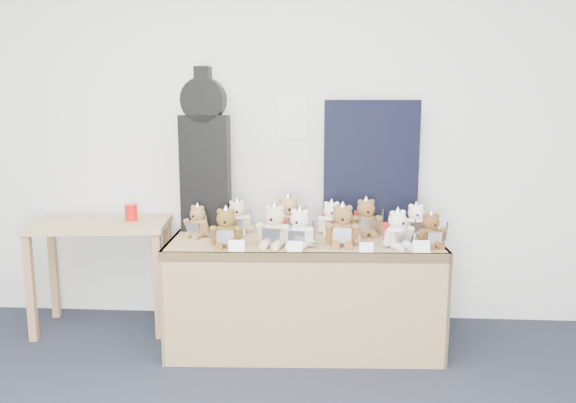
# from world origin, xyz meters

# --- Properties ---
(room_shell) EXTENTS (6.00, 6.00, 6.00)m
(room_shell) POSITION_xyz_m (0.54, 2.49, 1.46)
(room_shell) COLOR silver
(room_shell) RESTS_ON floor
(display_table) EXTENTS (1.73, 0.78, 0.71)m
(display_table) POSITION_xyz_m (0.64, 1.92, 0.55)
(display_table) COLOR #9C804F
(display_table) RESTS_ON floor
(side_table) EXTENTS (0.96, 0.61, 0.76)m
(side_table) POSITION_xyz_m (-0.76, 2.18, 0.63)
(side_table) COLOR #9C8354
(side_table) RESTS_ON floor
(guitar_case) EXTENTS (0.34, 0.13, 1.08)m
(guitar_case) POSITION_xyz_m (-0.02, 2.16, 1.23)
(guitar_case) COLOR black
(guitar_case) RESTS_ON display_table
(navy_board) EXTENTS (0.65, 0.12, 0.87)m
(navy_board) POSITION_xyz_m (1.08, 2.32, 1.14)
(navy_board) COLOR black
(navy_board) RESTS_ON display_table
(red_cup) EXTENTS (0.08, 0.08, 0.11)m
(red_cup) POSITION_xyz_m (-0.56, 2.23, 0.81)
(red_cup) COLOR red
(red_cup) RESTS_ON side_table
(teddy_front_far_left) EXTENTS (0.22, 0.18, 0.26)m
(teddy_front_far_left) POSITION_xyz_m (0.18, 1.76, 0.81)
(teddy_front_far_left) COLOR brown
(teddy_front_far_left) RESTS_ON display_table
(teddy_front_left) EXTENTS (0.24, 0.22, 0.29)m
(teddy_front_left) POSITION_xyz_m (0.47, 1.79, 0.82)
(teddy_front_left) COLOR #CDB790
(teddy_front_left) RESTS_ON display_table
(teddy_front_centre) EXTENTS (0.22, 0.20, 0.27)m
(teddy_front_centre) POSITION_xyz_m (0.62, 1.77, 0.81)
(teddy_front_centre) COLOR silver
(teddy_front_centre) RESTS_ON display_table
(teddy_front_right) EXTENTS (0.23, 0.19, 0.28)m
(teddy_front_right) POSITION_xyz_m (0.87, 1.83, 0.82)
(teddy_front_right) COLOR brown
(teddy_front_right) RESTS_ON display_table
(teddy_front_far_right) EXTENTS (0.21, 0.21, 0.26)m
(teddy_front_far_right) POSITION_xyz_m (1.20, 1.81, 0.81)
(teddy_front_far_right) COLOR silver
(teddy_front_far_right) RESTS_ON display_table
(teddy_front_end) EXTENTS (0.20, 0.18, 0.24)m
(teddy_front_end) POSITION_xyz_m (1.40, 1.83, 0.80)
(teddy_front_end) COLOR brown
(teddy_front_end) RESTS_ON display_table
(teddy_back_left) EXTENTS (0.21, 0.18, 0.25)m
(teddy_back_left) POSITION_xyz_m (0.19, 2.12, 0.81)
(teddy_back_left) COLOR beige
(teddy_back_left) RESTS_ON display_table
(teddy_back_centre_left) EXTENTS (0.25, 0.21, 0.30)m
(teddy_back_centre_left) POSITION_xyz_m (0.53, 2.09, 0.83)
(teddy_back_centre_left) COLOR tan
(teddy_back_centre_left) RESTS_ON display_table
(teddy_back_centre_right) EXTENTS (0.20, 0.17, 0.25)m
(teddy_back_centre_right) POSITION_xyz_m (0.81, 2.12, 0.80)
(teddy_back_centre_right) COLOR white
(teddy_back_centre_right) RESTS_ON display_table
(teddy_back_right) EXTENTS (0.23, 0.20, 0.27)m
(teddy_back_right) POSITION_xyz_m (1.03, 2.11, 0.81)
(teddy_back_right) COLOR brown
(teddy_back_right) RESTS_ON display_table
(teddy_back_end) EXTENTS (0.19, 0.16, 0.24)m
(teddy_back_end) POSITION_xyz_m (1.35, 2.12, 0.80)
(teddy_back_end) COLOR white
(teddy_back_end) RESTS_ON display_table
(teddy_back_far_left) EXTENTS (0.19, 0.18, 0.23)m
(teddy_back_far_left) POSITION_xyz_m (-0.05, 2.00, 0.80)
(teddy_back_far_left) COLOR olive
(teddy_back_far_left) RESTS_ON display_table
(entry_card_a) EXTENTS (0.10, 0.02, 0.07)m
(entry_card_a) POSITION_xyz_m (0.26, 1.63, 0.74)
(entry_card_a) COLOR white
(entry_card_a) RESTS_ON display_table
(entry_card_b) EXTENTS (0.09, 0.02, 0.06)m
(entry_card_b) POSITION_xyz_m (0.60, 1.65, 0.74)
(entry_card_b) COLOR white
(entry_card_b) RESTS_ON display_table
(entry_card_c) EXTENTS (0.08, 0.02, 0.06)m
(entry_card_c) POSITION_xyz_m (1.01, 1.67, 0.74)
(entry_card_c) COLOR white
(entry_card_c) RESTS_ON display_table
(entry_card_d) EXTENTS (0.10, 0.03, 0.07)m
(entry_card_d) POSITION_xyz_m (1.32, 1.68, 0.74)
(entry_card_d) COLOR white
(entry_card_d) RESTS_ON display_table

